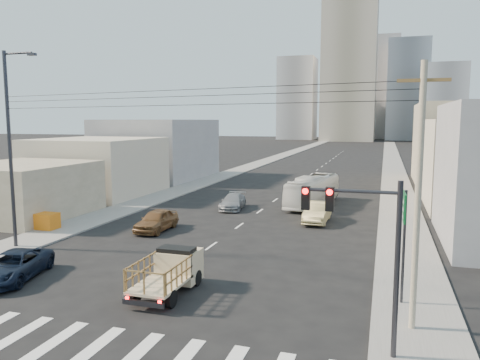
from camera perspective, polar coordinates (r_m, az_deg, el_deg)
The scene contains 26 objects.
ground at distance 22.97m, azimuth -10.80°, elevation -12.95°, with size 420.00×420.00×0.00m, color black.
sidewalk_left at distance 91.99m, azimuth 3.33°, elevation 2.37°, with size 3.50×180.00×0.12m, color slate.
sidewalk_right at distance 89.32m, azimuth 18.13°, elevation 1.87°, with size 3.50×180.00×0.12m, color slate.
crosswalk at distance 18.32m, azimuth -20.08°, elevation -18.68°, with size 18.59×3.80×0.01m.
lane_dashes at distance 73.12m, azimuth 9.06°, elevation 0.98°, with size 0.15×104.00×0.01m.
flatbed_pickup at distance 22.10m, azimuth -8.64°, elevation -10.72°, with size 1.95×4.41×1.90m.
navy_pickup at distance 26.25m, azimuth -25.95°, elevation -9.40°, with size 2.29×4.96×1.38m, color black.
city_bus at distance 44.14m, azimuth 8.87°, elevation -1.31°, with size 2.32×9.89×2.76m, color silver.
sedan_brown at distance 34.25m, azimuth -10.14°, elevation -4.86°, with size 1.80×4.48×1.52m, color brown.
sedan_tan at distance 37.02m, azimuth 9.40°, elevation -3.90°, with size 1.66×4.75×1.56m, color tan.
sedan_grey at distance 41.93m, azimuth -0.86°, elevation -2.67°, with size 1.84×4.54×1.32m, color gray.
traffic_signal at distance 15.93m, azimuth 15.00°, elevation -6.82°, with size 3.23×0.35×6.00m.
green_sign at distance 20.90m, azimuth 19.37°, elevation -4.59°, with size 0.18×1.60×5.00m.
utility_pole at distance 18.21m, azimuth 20.89°, elevation -1.75°, with size 1.80×0.24×10.00m.
streetlamp_left at distance 31.61m, azimuth -26.13°, elevation 3.89°, with size 2.36×0.25×12.00m.
overhead_wires at distance 22.93m, azimuth -9.56°, elevation 9.86°, with size 23.01×5.02×0.72m.
crate_stack at distance 36.69m, azimuth -22.68°, elevation -4.62°, with size 1.80×1.20×1.14m.
bldg_right_far at distance 63.78m, azimuth 26.06°, elevation 3.93°, with size 12.00×16.00×10.00m, color gray.
bldg_left_near at distance 42.32m, azimuth -24.92°, elevation -1.14°, with size 9.00×10.00×4.40m, color gray.
bldg_left_mid at distance 52.23m, azimuth -16.96°, elevation 1.58°, with size 11.00×12.00×6.00m, color beige.
bldg_left_far at distance 65.29m, azimuth -9.95°, elevation 3.74°, with size 12.00×16.00×8.00m, color gray.
high_rise_tower at distance 190.79m, azimuth 13.22°, elevation 13.73°, with size 20.00×20.00×60.00m, color gray.
midrise_ne at distance 204.47m, azimuth 19.71°, elevation 10.24°, with size 16.00×16.00×40.00m, color gray.
midrise_nw at distance 202.45m, azimuth 7.01°, elevation 9.79°, with size 15.00×15.00×34.00m, color gray.
midrise_back at distance 219.46m, azimuth 16.38°, elevation 10.66°, with size 18.00×18.00×44.00m, color gray.
midrise_east at distance 185.12m, azimuth 23.63°, elevation 8.55°, with size 14.00×14.00×28.00m, color gray.
Camera 1 is at (10.28, -18.97, 7.89)m, focal length 35.00 mm.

